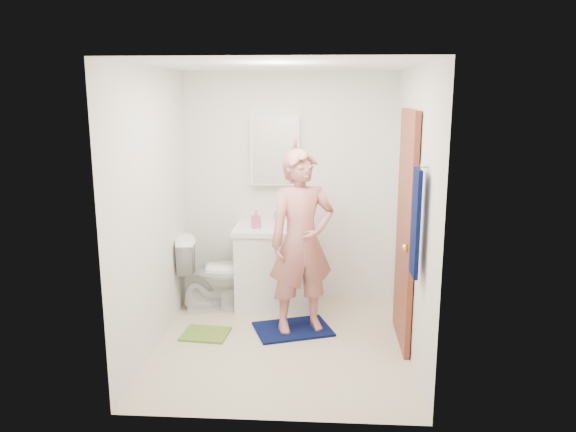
% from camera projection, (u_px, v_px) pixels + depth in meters
% --- Properties ---
extents(floor, '(2.20, 2.40, 0.02)m').
position_uv_depth(floor, '(282.00, 345.00, 5.00)').
color(floor, beige).
rests_on(floor, ground).
extents(ceiling, '(2.20, 2.40, 0.02)m').
position_uv_depth(ceiling, '(281.00, 64.00, 4.47)').
color(ceiling, white).
rests_on(ceiling, ground).
extents(wall_back, '(2.20, 0.02, 2.40)m').
position_uv_depth(wall_back, '(290.00, 188.00, 5.91)').
color(wall_back, silver).
rests_on(wall_back, ground).
extents(wall_front, '(2.20, 0.02, 2.40)m').
position_uv_depth(wall_front, '(267.00, 251.00, 3.56)').
color(wall_front, silver).
rests_on(wall_front, ground).
extents(wall_left, '(0.02, 2.40, 2.40)m').
position_uv_depth(wall_left, '(152.00, 210.00, 4.80)').
color(wall_left, silver).
rests_on(wall_left, ground).
extents(wall_right, '(0.02, 2.40, 2.40)m').
position_uv_depth(wall_right, '(414.00, 214.00, 4.67)').
color(wall_right, silver).
rests_on(wall_right, ground).
extents(vanity_cabinet, '(0.75, 0.55, 0.80)m').
position_uv_depth(vanity_cabinet, '(274.00, 269.00, 5.81)').
color(vanity_cabinet, white).
rests_on(vanity_cabinet, floor).
extents(countertop, '(0.79, 0.59, 0.05)m').
position_uv_depth(countertop, '(274.00, 229.00, 5.72)').
color(countertop, white).
rests_on(countertop, vanity_cabinet).
extents(sink_basin, '(0.40, 0.40, 0.03)m').
position_uv_depth(sink_basin, '(274.00, 228.00, 5.71)').
color(sink_basin, white).
rests_on(sink_basin, countertop).
extents(faucet, '(0.03, 0.03, 0.12)m').
position_uv_depth(faucet, '(275.00, 217.00, 5.87)').
color(faucet, silver).
rests_on(faucet, countertop).
extents(medicine_cabinet, '(0.50, 0.12, 0.70)m').
position_uv_depth(medicine_cabinet, '(275.00, 151.00, 5.77)').
color(medicine_cabinet, white).
rests_on(medicine_cabinet, wall_back).
extents(mirror_panel, '(0.46, 0.01, 0.66)m').
position_uv_depth(mirror_panel, '(275.00, 151.00, 5.71)').
color(mirror_panel, white).
rests_on(mirror_panel, wall_back).
extents(door, '(0.05, 0.80, 2.05)m').
position_uv_depth(door, '(405.00, 230.00, 4.85)').
color(door, brown).
rests_on(door, ground).
extents(door_knob, '(0.07, 0.07, 0.07)m').
position_uv_depth(door_knob, '(406.00, 248.00, 4.56)').
color(door_knob, gold).
rests_on(door_knob, door).
extents(towel, '(0.03, 0.24, 0.80)m').
position_uv_depth(towel, '(416.00, 223.00, 4.11)').
color(towel, '#060E3D').
rests_on(towel, wall_right).
extents(towel_hook, '(0.06, 0.02, 0.02)m').
position_uv_depth(towel_hook, '(424.00, 166.00, 4.01)').
color(towel_hook, silver).
rests_on(towel_hook, wall_right).
extents(toilet, '(0.83, 0.58, 0.77)m').
position_uv_depth(toilet, '(215.00, 273.00, 5.74)').
color(toilet, white).
rests_on(toilet, floor).
extents(bath_mat, '(0.81, 0.69, 0.02)m').
position_uv_depth(bath_mat, '(293.00, 329.00, 5.27)').
color(bath_mat, '#060E3D').
rests_on(bath_mat, floor).
extents(green_rug, '(0.44, 0.39, 0.02)m').
position_uv_depth(green_rug, '(206.00, 334.00, 5.17)').
color(green_rug, olive).
rests_on(green_rug, floor).
extents(soap_dispenser, '(0.11, 0.11, 0.18)m').
position_uv_depth(soap_dispenser, '(256.00, 219.00, 5.64)').
color(soap_dispenser, '#CA5E85').
rests_on(soap_dispenser, countertop).
extents(toothbrush_cup, '(0.16, 0.16, 0.10)m').
position_uv_depth(toothbrush_cup, '(303.00, 220.00, 5.80)').
color(toothbrush_cup, '#60408D').
rests_on(toothbrush_cup, countertop).
extents(man, '(0.71, 0.59, 1.68)m').
position_uv_depth(man, '(302.00, 242.00, 5.08)').
color(man, '#C2726D').
rests_on(man, bath_mat).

